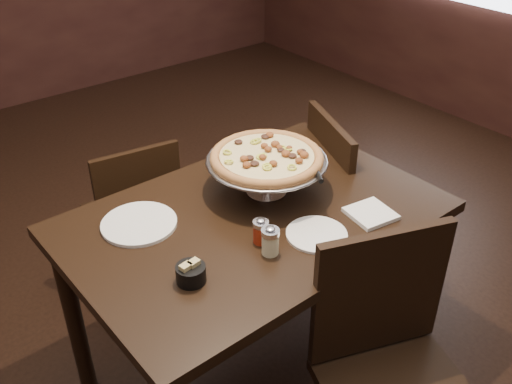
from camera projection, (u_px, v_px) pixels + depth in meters
room at (246, 59)px, 1.72m from camera, size 6.04×7.04×2.84m
dining_table at (254, 238)px, 2.10m from camera, size 1.33×0.90×0.82m
pizza_stand at (267, 158)px, 2.08m from camera, size 0.45×0.45×0.19m
parmesan_shaker at (270, 241)px, 1.83m from camera, size 0.06×0.06×0.10m
pepper_flake_shaker at (261, 231)px, 1.88m from camera, size 0.05×0.05×0.09m
packet_caddy at (191, 273)px, 1.72m from camera, size 0.09×0.09×0.07m
napkin_stack at (371, 214)px, 2.03m from camera, size 0.17×0.17×0.02m
plate_left at (139, 224)px, 1.98m from camera, size 0.26×0.26×0.01m
plate_near at (317, 234)px, 1.93m from camera, size 0.21×0.21×0.01m
serving_spatula at (317, 174)px, 1.99m from camera, size 0.15×0.15×0.02m
chair_far at (135, 212)px, 2.69m from camera, size 0.45×0.45×0.84m
chair_near at (392, 367)px, 1.83m from camera, size 0.59×0.59×0.98m
chair_side at (350, 203)px, 2.65m from camera, size 0.58×0.58×0.96m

